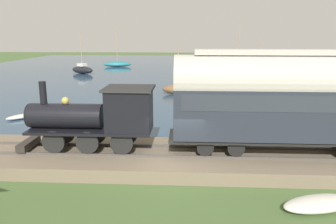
# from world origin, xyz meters

# --- Properties ---
(ground_plane) EXTENTS (200.00, 200.00, 0.00)m
(ground_plane) POSITION_xyz_m (0.00, 0.00, 0.00)
(ground_plane) COLOR #476033
(harbor_water) EXTENTS (80.00, 80.00, 0.01)m
(harbor_water) POSITION_xyz_m (43.57, 0.00, 0.00)
(harbor_water) COLOR #2D4760
(harbor_water) RESTS_ON ground
(rail_embankment) EXTENTS (4.62, 56.00, 0.71)m
(rail_embankment) POSITION_xyz_m (0.97, 0.00, 0.30)
(rail_embankment) COLOR #756651
(rail_embankment) RESTS_ON ground
(steam_locomotive) EXTENTS (2.03, 6.32, 3.22)m
(steam_locomotive) POSITION_xyz_m (0.97, 3.54, 2.38)
(steam_locomotive) COLOR black
(steam_locomotive) RESTS_ON rail_embankment
(passenger_coach) EXTENTS (2.23, 10.96, 4.69)m
(passenger_coach) POSITION_xyz_m (0.97, -5.18, 3.32)
(passenger_coach) COLOR black
(passenger_coach) RESTS_ON rail_embankment
(sailboat_black) EXTENTS (3.61, 4.54, 6.27)m
(sailboat_black) POSITION_xyz_m (37.14, 15.87, 0.66)
(sailboat_black) COLOR black
(sailboat_black) RESTS_ON harbor_water
(sailboat_teal) EXTENTS (2.34, 5.38, 7.37)m
(sailboat_teal) POSITION_xyz_m (48.45, 12.64, 0.52)
(sailboat_teal) COLOR #1E707A
(sailboat_teal) RESTS_ON harbor_water
(sailboat_brown) EXTENTS (1.66, 3.29, 5.12)m
(sailboat_brown) POSITION_xyz_m (19.83, 0.37, 0.53)
(sailboat_brown) COLOR brown
(sailboat_brown) RESTS_ON harbor_water
(sailboat_white) EXTENTS (3.01, 5.21, 6.13)m
(sailboat_white) POSITION_xyz_m (45.72, -9.21, 0.78)
(sailboat_white) COLOR white
(sailboat_white) RESTS_ON harbor_water
(sailboat_navy) EXTENTS (2.93, 4.17, 7.93)m
(sailboat_navy) POSITION_xyz_m (39.61, -8.74, 0.72)
(sailboat_navy) COLOR #192347
(sailboat_navy) RESTS_ON harbor_water
(sailboat_gray) EXTENTS (3.40, 4.77, 5.78)m
(sailboat_gray) POSITION_xyz_m (27.62, -9.27, 0.73)
(sailboat_gray) COLOR gray
(sailboat_gray) RESTS_ON harbor_water
(rowboat_near_shore) EXTENTS (1.67, 2.40, 0.34)m
(rowboat_near_shore) POSITION_xyz_m (5.17, 5.50, 0.18)
(rowboat_near_shore) COLOR silver
(rowboat_near_shore) RESTS_ON harbor_water
(rowboat_far_out) EXTENTS (2.27, 2.15, 0.32)m
(rowboat_far_out) POSITION_xyz_m (9.03, 11.54, 0.17)
(rowboat_far_out) COLOR beige
(rowboat_far_out) RESTS_ON harbor_water
(beached_dinghy) EXTENTS (1.88, 3.00, 0.44)m
(beached_dinghy) POSITION_xyz_m (-2.92, -5.20, 0.22)
(beached_dinghy) COLOR beige
(beached_dinghy) RESTS_ON ground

